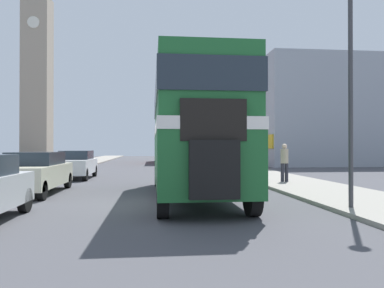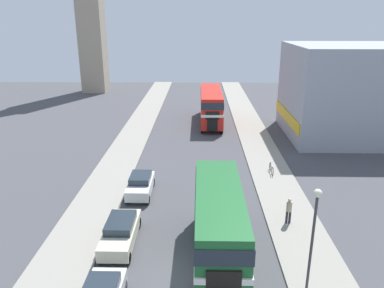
{
  "view_description": "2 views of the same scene",
  "coord_description": "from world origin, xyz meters",
  "px_view_note": "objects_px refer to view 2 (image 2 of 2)",
  "views": [
    {
      "loc": [
        0.3,
        -11.15,
        1.7
      ],
      "look_at": [
        1.65,
        1.53,
        1.81
      ],
      "focal_mm": 35.0,
      "sensor_mm": 36.0,
      "label": 1
    },
    {
      "loc": [
        0.6,
        -15.83,
        12.68
      ],
      "look_at": [
        0.0,
        13.32,
        2.74
      ],
      "focal_mm": 35.0,
      "sensor_mm": 36.0,
      "label": 2
    }
  ],
  "objects_px": {
    "car_parked_mid": "(121,232)",
    "bus_distant": "(211,104)",
    "double_decker_bus": "(219,221)",
    "bicycle_on_pavement": "(271,169)",
    "car_parked_far": "(141,184)",
    "pedestrian_walking": "(289,209)",
    "street_lamp": "(313,232)"
  },
  "relations": [
    {
      "from": "bus_distant",
      "to": "car_parked_far",
      "type": "relative_size",
      "value": 2.8
    },
    {
      "from": "double_decker_bus",
      "to": "street_lamp",
      "type": "height_order",
      "value": "street_lamp"
    },
    {
      "from": "bicycle_on_pavement",
      "to": "street_lamp",
      "type": "distance_m",
      "value": 15.84
    },
    {
      "from": "pedestrian_walking",
      "to": "street_lamp",
      "type": "xyz_separation_m",
      "value": [
        -0.83,
        -7.25,
        2.85
      ]
    },
    {
      "from": "car_parked_far",
      "to": "bicycle_on_pavement",
      "type": "relative_size",
      "value": 2.24
    },
    {
      "from": "bus_distant",
      "to": "car_parked_far",
      "type": "distance_m",
      "value": 21.16
    },
    {
      "from": "car_parked_mid",
      "to": "car_parked_far",
      "type": "distance_m",
      "value": 6.51
    },
    {
      "from": "double_decker_bus",
      "to": "car_parked_far",
      "type": "height_order",
      "value": "double_decker_bus"
    },
    {
      "from": "double_decker_bus",
      "to": "bicycle_on_pavement",
      "type": "distance_m",
      "value": 13.24
    },
    {
      "from": "pedestrian_walking",
      "to": "street_lamp",
      "type": "distance_m",
      "value": 7.84
    },
    {
      "from": "car_parked_far",
      "to": "pedestrian_walking",
      "type": "relative_size",
      "value": 2.27
    },
    {
      "from": "double_decker_bus",
      "to": "car_parked_far",
      "type": "relative_size",
      "value": 2.34
    },
    {
      "from": "car_parked_far",
      "to": "bicycle_on_pavement",
      "type": "height_order",
      "value": "car_parked_far"
    },
    {
      "from": "pedestrian_walking",
      "to": "bicycle_on_pavement",
      "type": "distance_m",
      "value": 8.19
    },
    {
      "from": "car_parked_mid",
      "to": "bus_distant",
      "type": "bearing_deg",
      "value": 77.37
    },
    {
      "from": "car_parked_mid",
      "to": "pedestrian_walking",
      "type": "bearing_deg",
      "value": 12.8
    },
    {
      "from": "car_parked_far",
      "to": "pedestrian_walking",
      "type": "xyz_separation_m",
      "value": [
        10.11,
        -4.17,
        0.32
      ]
    },
    {
      "from": "car_parked_mid",
      "to": "bicycle_on_pavement",
      "type": "distance_m",
      "value": 14.98
    },
    {
      "from": "bicycle_on_pavement",
      "to": "double_decker_bus",
      "type": "bearing_deg",
      "value": -112.78
    },
    {
      "from": "car_parked_mid",
      "to": "double_decker_bus",
      "type": "bearing_deg",
      "value": -15.69
    },
    {
      "from": "street_lamp",
      "to": "car_parked_far",
      "type": "bearing_deg",
      "value": 129.09
    },
    {
      "from": "pedestrian_walking",
      "to": "car_parked_mid",
      "type": "bearing_deg",
      "value": -167.2
    },
    {
      "from": "double_decker_bus",
      "to": "car_parked_far",
      "type": "distance_m",
      "value": 9.88
    },
    {
      "from": "double_decker_bus",
      "to": "bus_distant",
      "type": "distance_m",
      "value": 28.36
    },
    {
      "from": "bicycle_on_pavement",
      "to": "car_parked_far",
      "type": "bearing_deg",
      "value": -159.2
    },
    {
      "from": "double_decker_bus",
      "to": "car_parked_mid",
      "type": "distance_m",
      "value": 6.07
    },
    {
      "from": "double_decker_bus",
      "to": "bus_distant",
      "type": "relative_size",
      "value": 0.84
    },
    {
      "from": "bus_distant",
      "to": "bicycle_on_pavement",
      "type": "bearing_deg",
      "value": -73.98
    },
    {
      "from": "bus_distant",
      "to": "bicycle_on_pavement",
      "type": "distance_m",
      "value": 17.06
    },
    {
      "from": "pedestrian_walking",
      "to": "bicycle_on_pavement",
      "type": "relative_size",
      "value": 0.99
    },
    {
      "from": "double_decker_bus",
      "to": "car_parked_mid",
      "type": "xyz_separation_m",
      "value": [
        -5.61,
        1.58,
        -1.68
      ]
    },
    {
      "from": "double_decker_bus",
      "to": "bus_distant",
      "type": "xyz_separation_m",
      "value": [
        0.39,
        28.36,
        -0.06
      ]
    }
  ]
}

